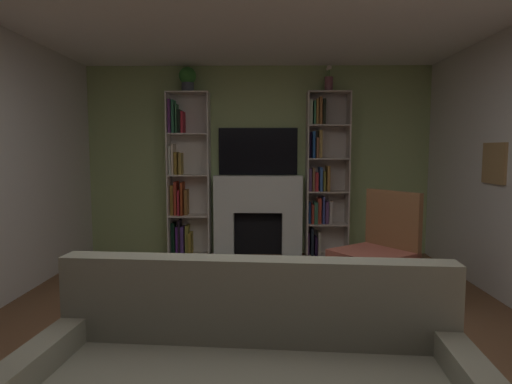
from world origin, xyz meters
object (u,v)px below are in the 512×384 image
potted_plant (188,78)px  armchair (379,248)px  bookshelf_left (185,180)px  coffee_table (252,322)px  bookshelf_right (322,176)px  fireplace (258,213)px  vase_with_flowers (329,81)px  tv (258,151)px

potted_plant → armchair: (2.08, -1.94, -1.85)m
bookshelf_left → coffee_table: 3.45m
bookshelf_left → bookshelf_right: same height
fireplace → potted_plant: bearing=-178.8°
armchair → vase_with_flowers: bearing=95.9°
potted_plant → armchair: bearing=-43.0°
armchair → coffee_table: (-1.14, -1.25, -0.21)m
tv → coffee_table: (-0.00, -3.31, -1.08)m
bookshelf_left → vase_with_flowers: bearing=-1.3°
tv → bookshelf_left: bookshelf_left is taller
armchair → bookshelf_left: bearing=137.3°
fireplace → potted_plant: size_ratio=3.96×
coffee_table → bookshelf_left: bearing=107.3°
bookshelf_left → bookshelf_right: size_ratio=1.00×
fireplace → tv: tv is taller
tv → vase_with_flowers: bearing=-7.3°
tv → armchair: size_ratio=1.01×
tv → potted_plant: 1.36m
bookshelf_left → armchair: (2.15, -1.98, -0.48)m
fireplace → vase_with_flowers: vase_with_flowers is taller
bookshelf_left → potted_plant: 1.37m
vase_with_flowers → bookshelf_left: bearing=178.7°
bookshelf_right → potted_plant: 2.24m
fireplace → potted_plant: (-0.94, -0.02, 1.81)m
vase_with_flowers → coffee_table: vase_with_flowers is taller
bookshelf_left → potted_plant: (0.07, -0.04, 1.37)m
fireplace → bookshelf_right: 1.01m
tv → potted_plant: potted_plant is taller
armchair → coffee_table: armchair is taller
armchair → tv: bearing=119.0°
fireplace → armchair: (1.14, -1.96, -0.04)m
bookshelf_left → potted_plant: potted_plant is taller
bookshelf_left → bookshelf_right: bearing=-0.3°
fireplace → armchair: size_ratio=1.21×
fireplace → coffee_table: fireplace is taller
coffee_table → bookshelf_right: bearing=74.8°
coffee_table → vase_with_flowers: bearing=73.5°
vase_with_flowers → coffee_table: (-0.94, -3.19, -2.02)m
potted_plant → tv: bearing=7.3°
vase_with_flowers → armchair: 2.66m
potted_plant → coffee_table: (0.94, -3.19, -2.06)m
tv → potted_plant: (-0.94, -0.12, 0.97)m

